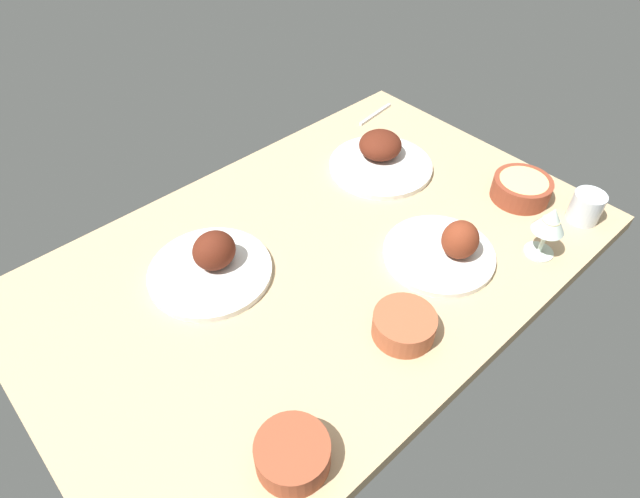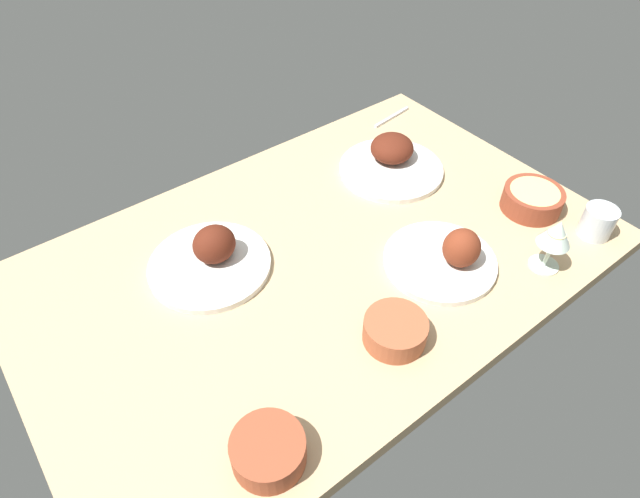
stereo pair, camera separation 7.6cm
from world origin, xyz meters
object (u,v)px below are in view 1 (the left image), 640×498
(bowl_sauce, at_px, (404,324))
(water_tumbler, at_px, (586,207))
(plate_far_side, at_px, (212,263))
(bowl_cream, at_px, (292,453))
(plate_center_main, at_px, (447,249))
(fork_loose, at_px, (375,114))
(plate_near_viewer, at_px, (380,157))
(wine_glass, at_px, (551,222))
(bowl_potatoes, at_px, (521,188))

(bowl_sauce, relative_size, water_tumbler, 1.67)
(plate_far_side, xyz_separation_m, bowl_cream, (-0.15, -0.47, 0.00))
(plate_far_side, bearing_deg, plate_center_main, -37.36)
(plate_far_side, height_order, water_tumbler, plate_far_side)
(plate_far_side, xyz_separation_m, fork_loose, (0.79, 0.22, -0.02))
(plate_near_viewer, xyz_separation_m, bowl_sauce, (-0.41, -0.45, 0.00))
(bowl_cream, height_order, wine_glass, wine_glass)
(plate_near_viewer, distance_m, water_tumbler, 0.56)
(plate_near_viewer, xyz_separation_m, fork_loose, (0.19, 0.20, -0.02))
(wine_glass, bearing_deg, bowl_cream, 179.38)
(bowl_sauce, xyz_separation_m, wine_glass, (0.43, -0.06, 0.07))
(wine_glass, bearing_deg, plate_near_viewer, 92.30)
(plate_center_main, xyz_separation_m, wine_glass, (0.18, -0.14, 0.07))
(bowl_potatoes, relative_size, wine_glass, 1.10)
(plate_far_side, relative_size, bowl_sauce, 2.17)
(plate_near_viewer, xyz_separation_m, bowl_cream, (-0.75, -0.50, 0.00))
(bowl_cream, bearing_deg, bowl_potatoes, 8.81)
(bowl_cream, bearing_deg, plate_far_side, 71.88)
(plate_near_viewer, xyz_separation_m, wine_glass, (0.02, -0.51, 0.07))
(plate_far_side, distance_m, bowl_sauce, 0.46)
(plate_center_main, height_order, bowl_potatoes, plate_center_main)
(plate_center_main, distance_m, bowl_cream, 0.61)
(plate_center_main, bearing_deg, fork_loose, 58.29)
(bowl_sauce, distance_m, water_tumbler, 0.62)
(bowl_sauce, height_order, fork_loose, bowl_sauce)
(water_tumbler, distance_m, fork_loose, 0.71)
(water_tumbler, bearing_deg, fork_loose, 92.04)
(plate_far_side, distance_m, bowl_cream, 0.50)
(water_tumbler, bearing_deg, bowl_sauce, 173.58)
(fork_loose, bearing_deg, plate_near_viewer, -141.08)
(plate_center_main, bearing_deg, bowl_potatoes, 1.32)
(bowl_potatoes, bearing_deg, plate_near_viewer, 115.14)
(fork_loose, bearing_deg, plate_far_side, -171.48)
(plate_center_main, relative_size, bowl_potatoes, 1.73)
(plate_center_main, distance_m, fork_loose, 0.66)
(plate_far_side, bearing_deg, bowl_cream, -108.12)
(wine_glass, relative_size, fork_loose, 0.87)
(plate_center_main, xyz_separation_m, bowl_cream, (-0.59, -0.14, 0.00))
(plate_near_viewer, relative_size, wine_glass, 2.11)
(bowl_cream, distance_m, fork_loose, 1.17)
(plate_center_main, relative_size, fork_loose, 1.65)
(bowl_potatoes, height_order, water_tumbler, water_tumbler)
(plate_center_main, distance_m, wine_glass, 0.24)
(bowl_sauce, distance_m, bowl_cream, 0.35)
(water_tumbler, bearing_deg, plate_far_side, 149.04)
(plate_far_side, distance_m, bowl_potatoes, 0.83)
(bowl_potatoes, bearing_deg, water_tumbler, -74.32)
(plate_far_side, bearing_deg, plate_near_viewer, 2.72)
(plate_near_viewer, relative_size, plate_center_main, 1.10)
(wine_glass, height_order, fork_loose, wine_glass)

